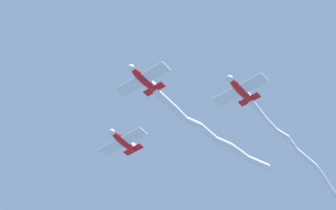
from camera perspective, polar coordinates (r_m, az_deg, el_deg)
airplane_lead at (r=65.78m, az=-2.15°, el=2.25°), size 4.64×6.00×1.50m
smoke_trail_lead at (r=70.65m, az=3.71°, el=-2.43°), size 16.54×3.95×1.51m
airplane_left_wing at (r=67.09m, az=6.16°, el=1.33°), size 4.64×6.00×1.50m
smoke_trail_left_wing at (r=77.13m, az=11.52°, el=-4.52°), size 22.08×11.19×2.38m
airplane_right_wing at (r=72.81m, az=-3.87°, el=-3.10°), size 4.64×6.00×1.50m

